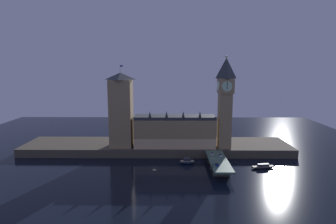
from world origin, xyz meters
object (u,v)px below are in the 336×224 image
object	(u,v)px
clock_tower	(225,100)
car_northbound_lead	(212,154)
boat_downstream	(263,167)
victoria_tower	(121,110)
boat_upstream	(187,162)
car_northbound_trail	(217,165)
street_lamp_near	(213,161)
car_southbound_trail	(220,155)
pedestrian_near_rail	(213,164)
pedestrian_mid_walk	(226,158)

from	to	relation	value
clock_tower	car_northbound_lead	size ratio (longest dim) A/B	18.88
boat_downstream	car_northbound_lead	bearing A→B (deg)	164.24
victoria_tower	clock_tower	bearing A→B (deg)	-2.58
victoria_tower	boat_upstream	xyz separation A→B (m)	(51.68, -23.83, -34.63)
car_northbound_lead	car_northbound_trail	xyz separation A→B (m)	(0.00, -23.04, 0.05)
street_lamp_near	clock_tower	bearing A→B (deg)	71.56
boat_upstream	car_southbound_trail	bearing A→B (deg)	-7.18
clock_tower	street_lamp_near	world-z (taller)	clock_tower
car_northbound_trail	pedestrian_near_rail	xyz separation A→B (m)	(-2.80, 0.76, 0.14)
clock_tower	pedestrian_near_rail	bearing A→B (deg)	-109.72
pedestrian_mid_walk	street_lamp_near	size ratio (longest dim) A/B	0.25
clock_tower	pedestrian_mid_walk	bearing A→B (deg)	-97.59
pedestrian_mid_walk	boat_downstream	xyz separation A→B (m)	(26.06, -0.75, -6.30)
pedestrian_mid_walk	street_lamp_near	xyz separation A→B (m)	(-11.58, -17.63, 3.25)
car_northbound_lead	car_southbound_trail	distance (m)	6.65
victoria_tower	street_lamp_near	size ratio (longest dim) A/B	9.92
car_southbound_trail	boat_downstream	xyz separation A→B (m)	(28.85, -6.12, -6.09)
car_northbound_trail	boat_upstream	world-z (taller)	car_northbound_trail
victoria_tower	boat_upstream	bearing A→B (deg)	-24.76
pedestrian_mid_walk	boat_upstream	size ratio (longest dim) A/B	0.15
car_northbound_lead	boat_downstream	xyz separation A→B (m)	(34.44, -9.72, -6.12)
victoria_tower	pedestrian_near_rail	xyz separation A→B (m)	(66.93, -45.48, -28.73)
boat_upstream	clock_tower	bearing A→B (deg)	33.67
car_northbound_lead	pedestrian_mid_walk	xyz separation A→B (m)	(8.39, -8.98, 0.18)
boat_upstream	boat_downstream	size ratio (longest dim) A/B	0.62
clock_tower	pedestrian_near_rail	world-z (taller)	clock_tower
car_northbound_lead	pedestrian_mid_walk	size ratio (longest dim) A/B	2.34
car_northbound_lead	boat_downstream	distance (m)	36.31
clock_tower	car_southbound_trail	xyz separation A→B (m)	(-6.59, -23.12, -37.45)
pedestrian_near_rail	car_northbound_trail	bearing A→B (deg)	-15.20
clock_tower	boat_upstream	distance (m)	56.38
car_southbound_trail	pedestrian_mid_walk	distance (m)	6.06
boat_upstream	pedestrian_near_rail	bearing A→B (deg)	-54.84
car_southbound_trail	clock_tower	bearing A→B (deg)	74.08
car_northbound_lead	boat_upstream	distance (m)	18.94
victoria_tower	car_southbound_trail	bearing A→B (deg)	-19.59
victoria_tower	car_northbound_trail	bearing A→B (deg)	-33.55
boat_upstream	pedestrian_mid_walk	bearing A→B (deg)	-17.53
pedestrian_near_rail	street_lamp_near	distance (m)	5.42
car_northbound_lead	car_southbound_trail	size ratio (longest dim) A/B	0.88
car_southbound_trail	boat_upstream	size ratio (longest dim) A/B	0.39
car_northbound_trail	boat_downstream	xyz separation A→B (m)	(34.44, 13.32, -6.17)
car_southbound_trail	boat_downstream	world-z (taller)	car_southbound_trail
clock_tower	pedestrian_mid_walk	distance (m)	47.04
victoria_tower	car_northbound_trail	size ratio (longest dim) A/B	14.64
clock_tower	car_northbound_trail	size ratio (longest dim) A/B	16.19
street_lamp_near	car_southbound_trail	bearing A→B (deg)	69.09
car_northbound_lead	pedestrian_near_rail	distance (m)	22.45
car_southbound_trail	pedestrian_mid_walk	world-z (taller)	pedestrian_mid_walk
victoria_tower	street_lamp_near	xyz separation A→B (m)	(66.53, -49.81, -25.49)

